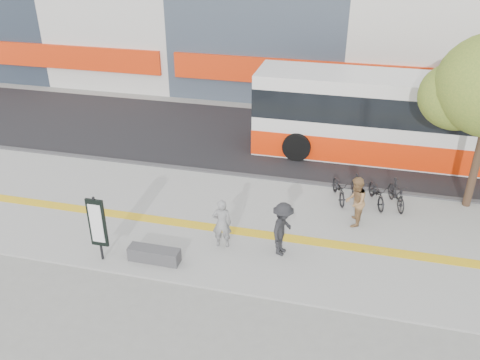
% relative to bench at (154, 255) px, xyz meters
% --- Properties ---
extents(ground, '(120.00, 120.00, 0.00)m').
position_rel_bench_xyz_m(ground, '(2.60, 1.20, -0.30)').
color(ground, slate).
rests_on(ground, ground).
extents(sidewalk, '(40.00, 7.00, 0.08)m').
position_rel_bench_xyz_m(sidewalk, '(2.60, 2.70, -0.27)').
color(sidewalk, slate).
rests_on(sidewalk, ground).
extents(tactile_strip, '(40.00, 0.45, 0.01)m').
position_rel_bench_xyz_m(tactile_strip, '(2.60, 2.20, -0.22)').
color(tactile_strip, gold).
rests_on(tactile_strip, sidewalk).
extents(street, '(40.00, 8.00, 0.06)m').
position_rel_bench_xyz_m(street, '(2.60, 10.20, -0.28)').
color(street, black).
rests_on(street, ground).
extents(curb, '(40.00, 0.25, 0.14)m').
position_rel_bench_xyz_m(curb, '(2.60, 6.20, -0.23)').
color(curb, '#3E3E40').
rests_on(curb, ground).
extents(bench, '(1.60, 0.45, 0.45)m').
position_rel_bench_xyz_m(bench, '(0.00, 0.00, 0.00)').
color(bench, '#3E3E40').
rests_on(bench, sidewalk).
extents(signboard, '(0.55, 0.10, 2.20)m').
position_rel_bench_xyz_m(signboard, '(-1.60, -0.31, 1.06)').
color(signboard, black).
rests_on(signboard, sidewalk).
extents(bus, '(13.43, 3.18, 3.58)m').
position_rel_bench_xyz_m(bus, '(7.86, 9.70, 1.44)').
color(bus, silver).
rests_on(bus, street).
extents(bicycle_row, '(3.06, 1.81, 1.00)m').
position_rel_bench_xyz_m(bicycle_row, '(6.20, 5.20, 0.25)').
color(bicycle_row, black).
rests_on(bicycle_row, sidewalk).
extents(seated_woman, '(0.68, 0.52, 1.69)m').
position_rel_bench_xyz_m(seated_woman, '(1.80, 1.28, 0.62)').
color(seated_woman, black).
rests_on(seated_woman, sidewalk).
extents(pedestrian_tan, '(0.75, 0.92, 1.78)m').
position_rel_bench_xyz_m(pedestrian_tan, '(5.82, 3.58, 0.66)').
color(pedestrian_tan, olive).
rests_on(pedestrian_tan, sidewalk).
extents(pedestrian_dark, '(0.88, 1.26, 1.79)m').
position_rel_bench_xyz_m(pedestrian_dark, '(3.72, 1.34, 0.67)').
color(pedestrian_dark, black).
rests_on(pedestrian_dark, sidewalk).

